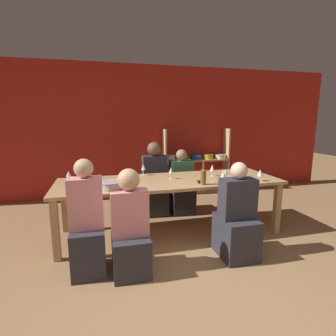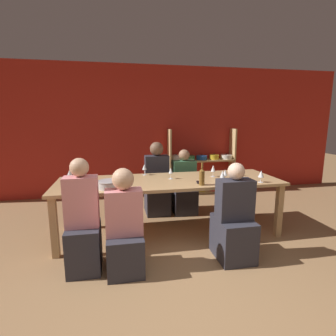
% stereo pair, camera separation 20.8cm
% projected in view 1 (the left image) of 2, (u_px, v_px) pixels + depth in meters
% --- Properties ---
extents(ground_plane, '(18.00, 18.00, 0.00)m').
position_uv_depth(ground_plane, '(219.00, 320.00, 2.14)').
color(ground_plane, '#936D47').
extents(wall_back_red, '(8.80, 0.06, 2.70)m').
position_uv_depth(wall_back_red, '(143.00, 131.00, 5.53)').
color(wall_back_red, red).
rests_on(wall_back_red, ground_plane).
extents(shelf_unit, '(1.46, 0.30, 1.40)m').
position_uv_depth(shelf_unit, '(196.00, 171.00, 5.78)').
color(shelf_unit, tan).
rests_on(shelf_unit, ground_plane).
extents(dining_table, '(3.07, 0.99, 0.78)m').
position_uv_depth(dining_table, '(170.00, 185.00, 3.66)').
color(dining_table, tan).
rests_on(dining_table, ground_plane).
extents(mixing_bowl, '(0.27, 0.27, 0.10)m').
position_uv_depth(mixing_bowl, '(111.00, 185.00, 3.15)').
color(mixing_bowl, '#B7BABC').
rests_on(mixing_bowl, dining_table).
extents(wine_bottle_green, '(0.07, 0.07, 0.29)m').
position_uv_depth(wine_bottle_green, '(203.00, 176.00, 3.37)').
color(wine_bottle_green, brown).
rests_on(wine_bottle_green, dining_table).
extents(wine_glass_red_a, '(0.08, 0.08, 0.16)m').
position_uv_depth(wine_glass_red_a, '(235.00, 172.00, 3.61)').
color(wine_glass_red_a, white).
rests_on(wine_glass_red_a, dining_table).
extents(wine_glass_white_a, '(0.07, 0.07, 0.16)m').
position_uv_depth(wine_glass_white_a, '(69.00, 174.00, 3.44)').
color(wine_glass_white_a, white).
rests_on(wine_glass_white_a, dining_table).
extents(wine_glass_red_b, '(0.07, 0.07, 0.17)m').
position_uv_depth(wine_glass_red_b, '(225.00, 172.00, 3.53)').
color(wine_glass_red_b, white).
rests_on(wine_glass_red_b, dining_table).
extents(wine_glass_red_c, '(0.07, 0.07, 0.19)m').
position_uv_depth(wine_glass_red_c, '(223.00, 174.00, 3.41)').
color(wine_glass_red_c, white).
rests_on(wine_glass_red_c, dining_table).
extents(wine_glass_empty_a, '(0.07, 0.07, 0.17)m').
position_uv_depth(wine_glass_empty_a, '(212.00, 168.00, 3.87)').
color(wine_glass_empty_a, white).
rests_on(wine_glass_empty_a, dining_table).
extents(wine_glass_red_d, '(0.08, 0.08, 0.16)m').
position_uv_depth(wine_glass_red_d, '(260.00, 173.00, 3.56)').
color(wine_glass_red_d, white).
rests_on(wine_glass_red_d, dining_table).
extents(wine_glass_empty_b, '(0.07, 0.07, 0.16)m').
position_uv_depth(wine_glass_empty_b, '(143.00, 168.00, 3.92)').
color(wine_glass_empty_b, white).
rests_on(wine_glass_empty_b, dining_table).
extents(wine_glass_red_e, '(0.07, 0.07, 0.16)m').
position_uv_depth(wine_glass_red_e, '(235.00, 168.00, 3.93)').
color(wine_glass_red_e, white).
rests_on(wine_glass_red_e, dining_table).
extents(wine_glass_red_f, '(0.07, 0.07, 0.16)m').
position_uv_depth(wine_glass_red_f, '(171.00, 171.00, 3.69)').
color(wine_glass_red_f, white).
rests_on(wine_glass_red_f, dining_table).
extents(cell_phone, '(0.10, 0.16, 0.01)m').
position_uv_depth(cell_phone, '(200.00, 182.00, 3.51)').
color(cell_phone, black).
rests_on(cell_phone, dining_table).
extents(person_near_a, '(0.40, 0.50, 1.14)m').
position_uv_depth(person_near_a, '(236.00, 223.00, 3.08)').
color(person_near_a, '#2D2D38').
rests_on(person_near_a, ground_plane).
extents(person_far_a, '(0.39, 0.49, 1.10)m').
position_uv_depth(person_far_a, '(181.00, 189.00, 4.57)').
color(person_far_a, '#2D2D38').
rests_on(person_far_a, ground_plane).
extents(person_near_b, '(0.38, 0.47, 1.13)m').
position_uv_depth(person_near_b, '(130.00, 235.00, 2.75)').
color(person_near_b, '#2D2D38').
rests_on(person_near_b, ground_plane).
extents(person_far_b, '(0.40, 0.50, 1.23)m').
position_uv_depth(person_far_b, '(155.00, 187.00, 4.50)').
color(person_far_b, '#2D2D38').
rests_on(person_far_b, ground_plane).
extents(person_near_c, '(0.34, 0.43, 1.23)m').
position_uv_depth(person_near_c, '(88.00, 231.00, 2.74)').
color(person_near_c, '#2D2D38').
rests_on(person_near_c, ground_plane).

